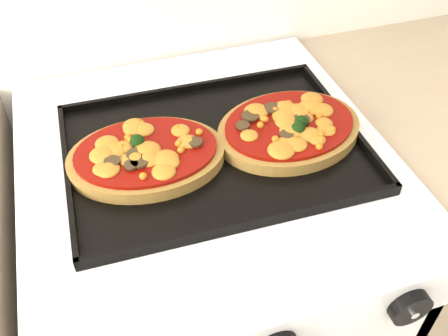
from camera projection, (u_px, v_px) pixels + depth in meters
name	position (u px, v px, depth m)	size (l,w,h in m)	color
stove	(210.00, 300.00, 1.13)	(0.60, 0.60, 0.91)	silver
control_panel	(274.00, 334.00, 0.64)	(0.60, 0.02, 0.09)	silver
knob_right	(410.00, 308.00, 0.66)	(0.06, 0.06, 0.02)	black
baking_tray	(214.00, 147.00, 0.80)	(0.47, 0.35, 0.02)	black
pizza_left	(146.00, 154.00, 0.76)	(0.24, 0.18, 0.04)	olive
pizza_right	(289.00, 127.00, 0.81)	(0.24, 0.19, 0.04)	olive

